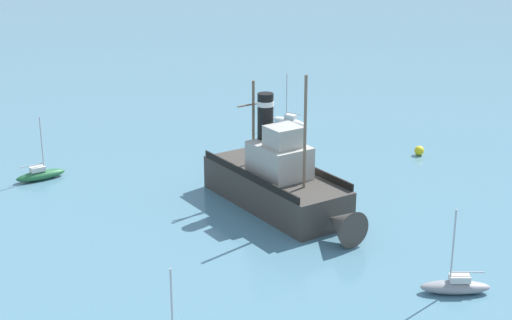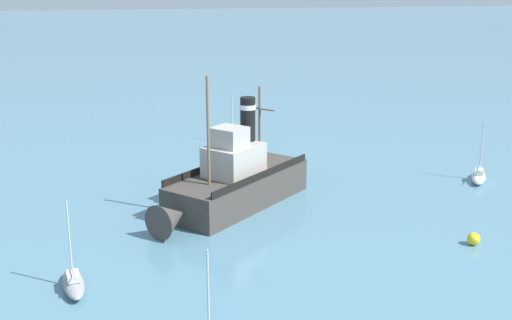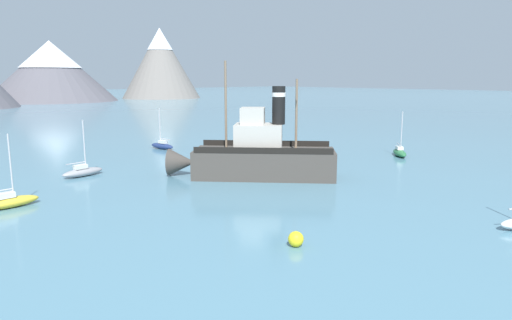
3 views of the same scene
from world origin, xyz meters
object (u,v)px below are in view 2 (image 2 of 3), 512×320
(sailboat_green, at_px, (230,138))
(sailboat_white, at_px, (479,176))
(sailboat_grey, at_px, (73,282))
(mooring_buoy, at_px, (474,239))
(old_tugboat, at_px, (233,183))

(sailboat_green, distance_m, sailboat_white, 24.56)
(sailboat_grey, relative_size, mooring_buoy, 6.11)
(old_tugboat, height_order, sailboat_white, old_tugboat)
(old_tugboat, height_order, sailboat_grey, old_tugboat)
(sailboat_white, bearing_deg, sailboat_green, 46.65)
(sailboat_white, bearing_deg, sailboat_grey, 112.43)
(sailboat_green, relative_size, mooring_buoy, 6.11)
(sailboat_grey, height_order, sailboat_green, same)
(mooring_buoy, bearing_deg, sailboat_grey, 92.64)
(mooring_buoy, bearing_deg, old_tugboat, 53.73)
(old_tugboat, distance_m, sailboat_grey, 15.32)
(old_tugboat, relative_size, sailboat_white, 2.62)
(sailboat_grey, bearing_deg, sailboat_white, -67.57)
(sailboat_green, bearing_deg, old_tugboat, 171.32)
(sailboat_green, height_order, mooring_buoy, sailboat_green)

